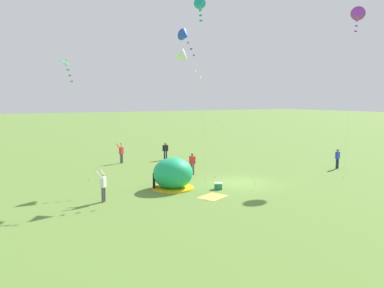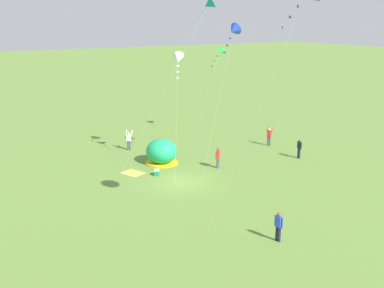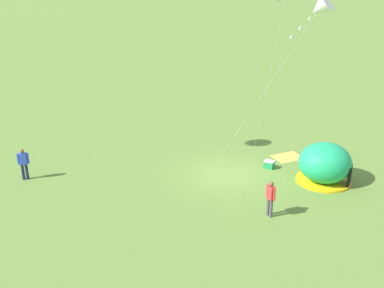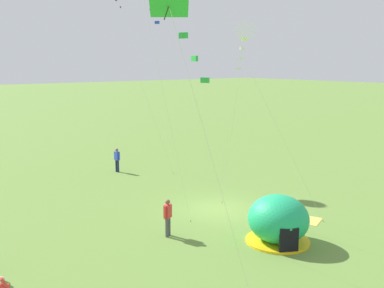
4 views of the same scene
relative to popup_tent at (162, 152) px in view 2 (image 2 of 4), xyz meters
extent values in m
plane|color=olive|center=(4.94, -0.89, -1.00)|extent=(300.00, 300.00, 0.00)
ellipsoid|color=#1EAD6B|center=(0.01, 0.00, 0.05)|extent=(2.70, 2.60, 2.10)
cylinder|color=yellow|center=(0.01, 0.00, -0.95)|extent=(2.81, 2.81, 0.10)
cube|color=black|center=(-1.11, 0.60, -0.45)|extent=(0.48, 0.76, 1.10)
cube|color=gold|center=(1.14, -3.17, -0.99)|extent=(2.07, 1.86, 0.01)
cube|color=#1E8C4C|center=(2.54, -1.70, -0.81)|extent=(0.63, 0.59, 0.38)
cube|color=white|center=(2.54, -1.70, -0.59)|extent=(0.65, 0.60, 0.06)
cylinder|color=#1E2347|center=(15.78, -0.65, -0.56)|extent=(0.15, 0.15, 0.88)
cylinder|color=#1E2347|center=(15.58, -0.67, -0.56)|extent=(0.15, 0.15, 0.88)
cube|color=blue|center=(15.68, -0.66, 0.18)|extent=(0.41, 0.29, 0.60)
sphere|color=brown|center=(15.68, -0.66, 0.61)|extent=(0.22, 0.22, 0.22)
cylinder|color=blue|center=(15.93, -0.63, 0.18)|extent=(0.09, 0.09, 0.58)
cylinder|color=blue|center=(15.43, -0.70, 0.18)|extent=(0.09, 0.09, 0.58)
cylinder|color=#4C4C51|center=(0.32, 11.33, -0.56)|extent=(0.15, 0.15, 0.88)
cylinder|color=#4C4C51|center=(0.49, 11.43, -0.56)|extent=(0.15, 0.15, 0.88)
cube|color=red|center=(0.41, 11.38, 0.18)|extent=(0.45, 0.40, 0.60)
sphere|color=beige|center=(0.41, 11.38, 0.61)|extent=(0.22, 0.22, 0.22)
cylinder|color=red|center=(0.10, 11.37, 0.65)|extent=(0.32, 0.34, 0.50)
cylinder|color=red|center=(0.55, 11.65, 0.65)|extent=(0.23, 0.38, 0.50)
cylinder|color=#1E2347|center=(4.76, 11.10, -0.56)|extent=(0.15, 0.15, 0.88)
cylinder|color=#1E2347|center=(4.95, 11.06, -0.56)|extent=(0.15, 0.15, 0.88)
cube|color=black|center=(4.86, 11.08, 0.18)|extent=(0.42, 0.32, 0.60)
sphere|color=brown|center=(4.86, 11.08, 0.61)|extent=(0.22, 0.22, 0.22)
cylinder|color=black|center=(4.61, 11.13, 0.18)|extent=(0.09, 0.09, 0.58)
cylinder|color=black|center=(5.10, 11.02, 0.18)|extent=(0.09, 0.09, 0.58)
cylinder|color=#4C4C51|center=(-5.10, -0.97, -0.56)|extent=(0.15, 0.15, 0.88)
cylinder|color=#4C4C51|center=(-4.96, -0.83, -0.56)|extent=(0.15, 0.15, 0.88)
cube|color=white|center=(-5.03, -0.90, 0.18)|extent=(0.43, 0.44, 0.60)
sphere|color=beige|center=(-5.03, -0.90, 0.61)|extent=(0.22, 0.22, 0.22)
cylinder|color=white|center=(-5.32, -0.99, 0.65)|extent=(0.37, 0.28, 0.50)
cylinder|color=white|center=(-4.96, -0.60, 0.65)|extent=(0.30, 0.35, 0.50)
cylinder|color=#4C4C51|center=(3.54, 3.33, -0.56)|extent=(0.15, 0.15, 0.88)
cylinder|color=#4C4C51|center=(3.45, 3.51, -0.56)|extent=(0.15, 0.15, 0.88)
cube|color=red|center=(3.50, 3.42, 0.18)|extent=(0.39, 0.45, 0.60)
sphere|color=brown|center=(3.50, 3.42, 0.61)|extent=(0.22, 0.22, 0.22)
cylinder|color=red|center=(3.61, 3.20, 0.18)|extent=(0.09, 0.09, 0.58)
cylinder|color=red|center=(3.38, 3.64, 0.18)|extent=(0.09, 0.09, 0.58)
cylinder|color=silver|center=(1.93, -0.68, 5.46)|extent=(3.23, 6.08, 12.91)
cylinder|color=brown|center=(0.32, -3.71, -0.97)|extent=(0.03, 0.03, 0.06)
cone|color=teal|center=(3.54, 2.36, 11.91)|extent=(1.25, 1.30, 1.09)
cube|color=teal|center=(3.34, 1.98, 11.41)|extent=(0.18, 0.19, 0.12)
cube|color=teal|center=(3.17, 1.67, 10.97)|extent=(0.19, 0.18, 0.12)
cube|color=teal|center=(3.00, 1.36, 10.54)|extent=(0.21, 0.13, 0.12)
cylinder|color=silver|center=(14.92, -2.25, 5.52)|extent=(4.18, 2.63, 13.04)
cylinder|color=brown|center=(12.83, -3.56, -0.97)|extent=(0.03, 0.03, 0.06)
cube|color=purple|center=(16.67, -1.15, 11.48)|extent=(0.17, 0.19, 0.12)
cube|color=purple|center=(16.38, -1.33, 11.00)|extent=(0.16, 0.20, 0.12)
cube|color=purple|center=(16.10, -1.51, 10.52)|extent=(0.19, 0.17, 0.12)
cylinder|color=silver|center=(3.95, 3.05, 4.51)|extent=(0.83, 3.19, 11.02)
cylinder|color=brown|center=(4.36, 1.45, -0.97)|extent=(0.03, 0.03, 0.06)
cone|color=blue|center=(3.54, 4.64, 10.02)|extent=(1.20, 1.22, 1.17)
cube|color=blue|center=(3.63, 4.28, 9.42)|extent=(0.20, 0.17, 0.12)
cube|color=blue|center=(3.71, 3.97, 8.91)|extent=(0.21, 0.09, 0.12)
cube|color=blue|center=(3.79, 3.66, 8.40)|extent=(0.20, 0.16, 0.12)
cylinder|color=silver|center=(3.51, -0.42, 3.43)|extent=(4.28, 2.72, 8.85)
cylinder|color=brown|center=(5.64, -1.78, -0.97)|extent=(0.03, 0.03, 0.06)
cone|color=white|center=(1.37, 0.93, 7.85)|extent=(1.48, 1.41, 1.19)
cube|color=white|center=(1.73, 0.71, 7.35)|extent=(0.12, 0.21, 0.12)
cube|color=white|center=(2.03, 0.51, 6.93)|extent=(0.18, 0.19, 0.12)
cube|color=white|center=(2.33, 0.32, 6.50)|extent=(0.19, 0.17, 0.12)
cylinder|color=silver|center=(-4.53, 7.31, 3.43)|extent=(0.58, 3.58, 8.85)
cylinder|color=brown|center=(-4.24, 5.53, -0.97)|extent=(0.03, 0.03, 0.06)
cube|color=green|center=(-4.81, 9.10, 7.85)|extent=(1.02, 1.03, 0.36)
cylinder|color=#332314|center=(-4.81, 9.10, 7.86)|extent=(0.07, 0.30, 0.58)
cube|color=green|center=(-4.75, 8.70, 7.30)|extent=(0.21, 0.12, 0.12)
cube|color=green|center=(-4.69, 8.36, 6.83)|extent=(0.21, 0.09, 0.12)
cube|color=green|center=(-4.64, 8.02, 6.37)|extent=(0.21, 0.13, 0.12)
camera|label=1|loc=(-11.26, -22.02, 5.00)|focal=35.00mm
camera|label=2|loc=(32.72, -16.17, 11.00)|focal=42.00mm
camera|label=3|loc=(7.48, 20.97, 9.53)|focal=42.00mm
camera|label=4|loc=(-12.35, 14.40, 6.75)|focal=42.00mm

